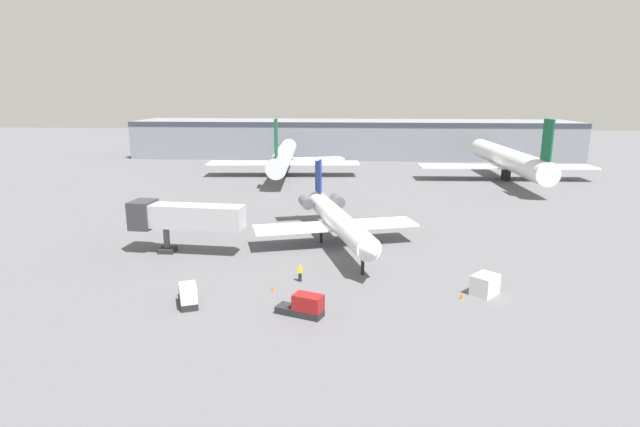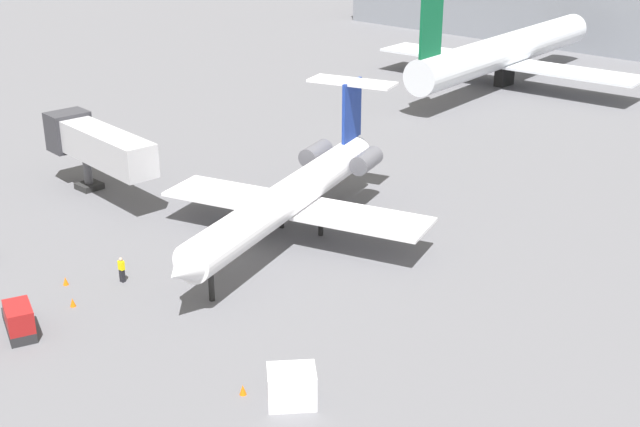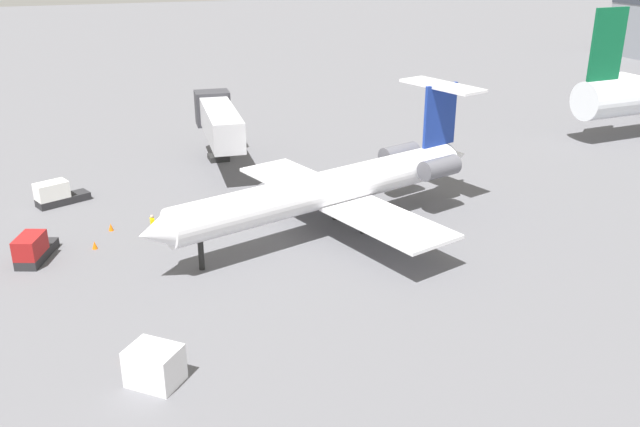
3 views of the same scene
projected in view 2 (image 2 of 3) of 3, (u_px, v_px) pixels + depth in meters
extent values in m
cube|color=#5B5B60|center=(259.00, 262.00, 55.95)|extent=(400.00, 400.00, 0.10)
cylinder|color=white|center=(287.00, 198.00, 57.84)|extent=(9.26, 23.40, 2.54)
cone|color=white|center=(182.00, 270.00, 47.32)|extent=(2.94, 2.80, 2.41)
cone|color=white|center=(361.00, 148.00, 68.44)|extent=(2.82, 3.11, 2.16)
cube|color=white|center=(363.00, 219.00, 56.86)|extent=(10.00, 6.84, 0.24)
cube|color=white|center=(230.00, 195.00, 61.20)|extent=(10.00, 6.84, 0.24)
cylinder|color=#595960|center=(366.00, 161.00, 64.16)|extent=(2.36, 3.50, 1.50)
cylinder|color=#595960|center=(316.00, 153.00, 65.92)|extent=(2.36, 3.50, 1.50)
cube|color=navy|center=(352.00, 111.00, 65.49)|extent=(1.15, 3.13, 4.74)
cube|color=white|center=(352.00, 82.00, 64.63)|extent=(7.20, 4.26, 0.20)
cylinder|color=black|center=(211.00, 285.00, 50.50)|extent=(0.36, 0.36, 2.01)
cylinder|color=black|center=(321.00, 222.00, 59.70)|extent=(0.36, 0.36, 2.01)
cylinder|color=black|center=(281.00, 215.00, 61.01)|extent=(0.36, 0.36, 2.01)
cube|color=#ADADB2|center=(103.00, 146.00, 65.23)|extent=(12.37, 3.62, 2.60)
cube|color=#333338|center=(69.00, 131.00, 69.13)|extent=(2.66, 3.39, 3.20)
cylinder|color=#4C4C51|center=(88.00, 171.00, 68.39)|extent=(0.70, 0.70, 3.09)
cube|color=#262626|center=(89.00, 186.00, 68.88)|extent=(1.80, 1.80, 0.50)
cube|color=black|center=(122.00, 276.00, 53.05)|extent=(0.33, 0.26, 0.85)
cube|color=yellow|center=(121.00, 265.00, 52.78)|extent=(0.41, 0.28, 0.60)
sphere|color=tan|center=(121.00, 259.00, 52.62)|extent=(0.24, 0.24, 0.24)
cube|color=#262628|center=(19.00, 325.00, 47.47)|extent=(4.24, 2.72, 0.60)
cube|color=maroon|center=(19.00, 317.00, 46.45)|extent=(2.74, 2.16, 1.30)
cube|color=silver|center=(292.00, 387.00, 40.64)|extent=(2.94, 2.98, 1.86)
cone|color=orange|center=(243.00, 390.00, 41.54)|extent=(0.36, 0.36, 0.55)
cone|color=orange|center=(73.00, 302.00, 50.05)|extent=(0.36, 0.36, 0.55)
cone|color=orange|center=(66.00, 281.00, 52.68)|extent=(0.36, 0.36, 0.55)
cylinder|color=silver|center=(507.00, 50.00, 101.33)|extent=(6.73, 39.77, 3.93)
cube|color=#0C5933|center=(431.00, 23.00, 86.42)|extent=(0.58, 4.01, 7.00)
cube|color=silver|center=(505.00, 63.00, 101.92)|extent=(33.60, 8.35, 0.30)
cube|color=black|center=(504.00, 76.00, 102.52)|extent=(1.20, 2.80, 2.40)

